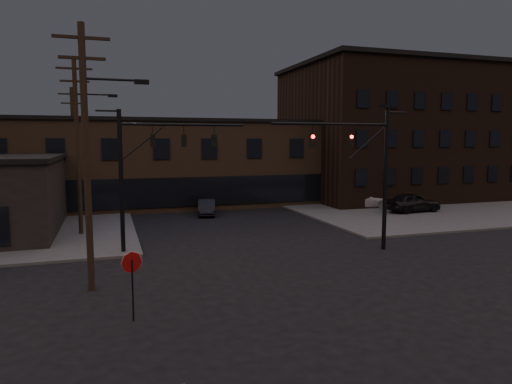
% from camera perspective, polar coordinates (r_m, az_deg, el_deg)
% --- Properties ---
extents(ground, '(140.00, 140.00, 0.00)m').
position_cam_1_polar(ground, '(20.96, 7.46, -11.12)').
color(ground, black).
rests_on(ground, ground).
extents(sidewalk_ne, '(30.00, 30.00, 0.15)m').
position_cam_1_polar(sidewalk_ne, '(50.80, 19.27, -0.97)').
color(sidewalk_ne, '#474744').
rests_on(sidewalk_ne, ground).
extents(building_row, '(40.00, 12.00, 8.00)m').
position_cam_1_polar(building_row, '(46.88, -7.38, 3.56)').
color(building_row, brown).
rests_on(building_row, ground).
extents(building_right, '(22.00, 16.00, 14.00)m').
position_cam_1_polar(building_right, '(53.65, 16.94, 6.90)').
color(building_right, black).
rests_on(building_right, ground).
extents(traffic_signal_near, '(7.12, 0.24, 8.00)m').
position_cam_1_polar(traffic_signal_near, '(26.56, 13.89, 3.29)').
color(traffic_signal_near, black).
rests_on(traffic_signal_near, ground).
extents(traffic_signal_far, '(7.12, 0.24, 8.00)m').
position_cam_1_polar(traffic_signal_far, '(26.11, -13.75, 3.42)').
color(traffic_signal_far, black).
rests_on(traffic_signal_far, ground).
extents(stop_sign, '(0.72, 0.33, 2.48)m').
position_cam_1_polar(stop_sign, '(16.65, -15.24, -9.33)').
color(stop_sign, black).
rests_on(stop_sign, ground).
extents(utility_pole_near, '(3.70, 0.28, 11.00)m').
position_cam_1_polar(utility_pole_near, '(20.03, -20.28, 4.80)').
color(utility_pole_near, black).
rests_on(utility_pole_near, ground).
extents(utility_pole_mid, '(3.70, 0.28, 11.50)m').
position_cam_1_polar(utility_pole_mid, '(32.06, -21.31, 5.68)').
color(utility_pole_mid, black).
rests_on(utility_pole_mid, ground).
extents(utility_pole_far, '(2.20, 0.28, 11.00)m').
position_cam_1_polar(utility_pole_far, '(44.10, -21.83, 5.30)').
color(utility_pole_far, black).
rests_on(utility_pole_far, ground).
extents(lot_light_a, '(1.50, 0.28, 9.14)m').
position_cam_1_polar(lot_light_a, '(38.67, 16.11, 5.01)').
color(lot_light_a, black).
rests_on(lot_light_a, ground).
extents(lot_light_b, '(1.50, 0.28, 9.14)m').
position_cam_1_polar(lot_light_b, '(46.22, 18.80, 5.11)').
color(lot_light_b, black).
rests_on(lot_light_b, ground).
extents(parked_car_lot_a, '(5.04, 2.28, 1.68)m').
position_cam_1_polar(parked_car_lot_a, '(41.85, 19.02, -1.22)').
color(parked_car_lot_a, black).
rests_on(parked_car_lot_a, sidewalk_ne).
extents(parked_car_lot_b, '(5.39, 3.20, 1.46)m').
position_cam_1_polar(parked_car_lot_b, '(43.51, 13.00, -0.89)').
color(parked_car_lot_b, silver).
rests_on(parked_car_lot_b, sidewalk_ne).
extents(car_crossing, '(2.24, 4.24, 1.33)m').
position_cam_1_polar(car_crossing, '(39.07, -6.18, -1.90)').
color(car_crossing, black).
rests_on(car_crossing, ground).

